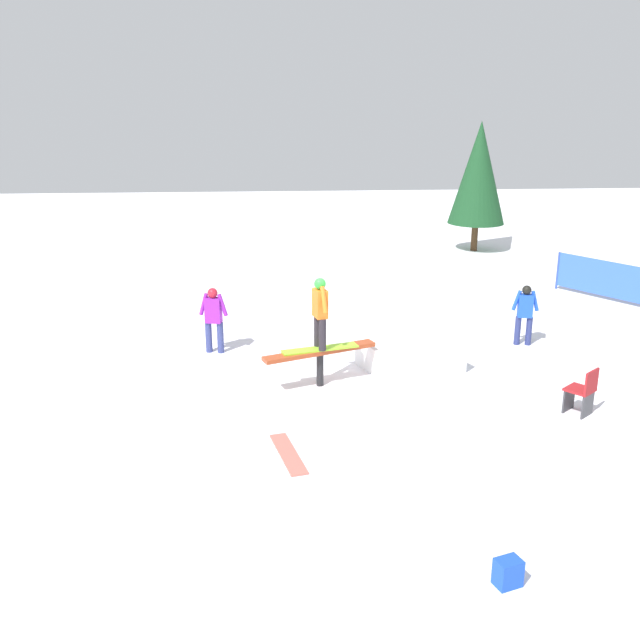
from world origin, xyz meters
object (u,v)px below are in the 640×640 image
Objects in this scene: loose_snowboard_coral at (288,454)px; bystander_purple at (214,317)px; rail_feature at (320,355)px; main_rider_on_rail at (320,315)px; bystander_blue at (525,312)px; folding_chair at (582,393)px; pine_tree_far at (479,173)px; backpack_on_snow at (508,573)px.

bystander_purple is at bearing 3.78° from loose_snowboard_coral.
rail_feature is 0.82m from main_rider_on_rail.
bystander_purple is at bearing -58.83° from main_rider_on_rail.
rail_feature is 2.95m from loose_snowboard_coral.
bystander_blue reaches higher than folding_chair.
pine_tree_far is at bearing -137.64° from folding_chair.
main_rider_on_rail reaches higher than bystander_blue.
pine_tree_far reaches higher than main_rider_on_rail.
loose_snowboard_coral is at bearing 64.44° from pine_tree_far.
rail_feature is 6.68× the size of backpack_on_snow.
bystander_blue is 7.40m from loose_snowboard_coral.
pine_tree_far is (-6.57, -12.40, 1.36)m from main_rider_on_rail.
main_rider_on_rail is 4.96m from folding_chair.
pine_tree_far reaches higher than backpack_on_snow.
pine_tree_far is at bearing -123.16° from backpack_on_snow.
folding_chair is 14.41m from pine_tree_far.
bystander_purple is at bearing -169.51° from bystander_blue.
pine_tree_far is at bearing -38.84° from loose_snowboard_coral.
main_rider_on_rail is 3.08m from bystander_purple.
loose_snowboard_coral is (5.51, 4.88, -0.77)m from bystander_blue.
backpack_on_snow is at bearing 18.55° from folding_chair.
backpack_on_snow is 0.07× the size of pine_tree_far.
rail_feature is 1.54× the size of bystander_purple.
bystander_blue is (-4.80, -2.09, -0.68)m from main_rider_on_rail.
bystander_blue reaches higher than rail_feature.
folding_chair reaches higher than rail_feature.
folding_chair is at bearing -140.57° from backpack_on_snow.
rail_feature is 14.20m from pine_tree_far.
bystander_purple is at bearing -65.56° from rail_feature.
rail_feature is at bearing -59.50° from folding_chair.
pine_tree_far reaches higher than rail_feature.
bystander_purple is 4.34× the size of backpack_on_snow.
bystander_purple is 1.05× the size of bystander_blue.
backpack_on_snow reaches higher than loose_snowboard_coral.
main_rider_on_rail is 0.33× the size of pine_tree_far.
main_rider_on_rail is at bearing -59.50° from folding_chair.
pine_tree_far is at bearing 62.78° from bystander_purple.
bystander_blue is 3.77m from folding_chair.
main_rider_on_rail is at bearing 0.00° from rail_feature.
rail_feature is at bearing -27.43° from loose_snowboard_coral.
rail_feature is at bearing -92.69° from backpack_on_snow.
main_rider_on_rail reaches higher than bystander_purple.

